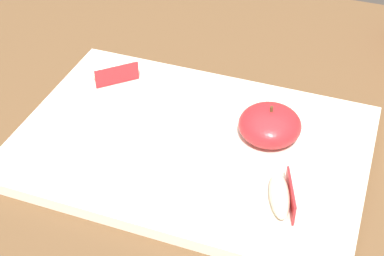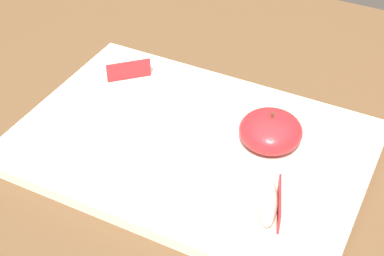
# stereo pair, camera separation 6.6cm
# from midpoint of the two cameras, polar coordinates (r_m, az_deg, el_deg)

# --- Properties ---
(dining_table) EXTENTS (1.34, 0.84, 0.73)m
(dining_table) POSITION_cam_midpoint_polar(r_m,az_deg,el_deg) (0.84, 4.03, -4.76)
(dining_table) COLOR brown
(dining_table) RESTS_ON ground_plane
(cutting_board) EXTENTS (0.43, 0.30, 0.02)m
(cutting_board) POSITION_cam_midpoint_polar(r_m,az_deg,el_deg) (0.73, 2.57, -1.79)
(cutting_board) COLOR beige
(cutting_board) RESTS_ON dining_table
(apple_half_skin_up) EXTENTS (0.08, 0.08, 0.05)m
(apple_half_skin_up) POSITION_cam_midpoint_polar(r_m,az_deg,el_deg) (0.72, 10.35, -0.39)
(apple_half_skin_up) COLOR #B21E23
(apple_half_skin_up) RESTS_ON cutting_board
(apple_wedge_left) EXTENTS (0.06, 0.06, 0.03)m
(apple_wedge_left) POSITION_cam_midpoint_polar(r_m,az_deg,el_deg) (0.83, -4.14, 6.01)
(apple_wedge_left) COLOR beige
(apple_wedge_left) RESTS_ON cutting_board
(apple_wedge_near_knife) EXTENTS (0.04, 0.07, 0.03)m
(apple_wedge_near_knife) POSITION_cam_midpoint_polar(r_m,az_deg,el_deg) (0.64, 10.53, -7.33)
(apple_wedge_near_knife) COLOR beige
(apple_wedge_near_knife) RESTS_ON cutting_board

